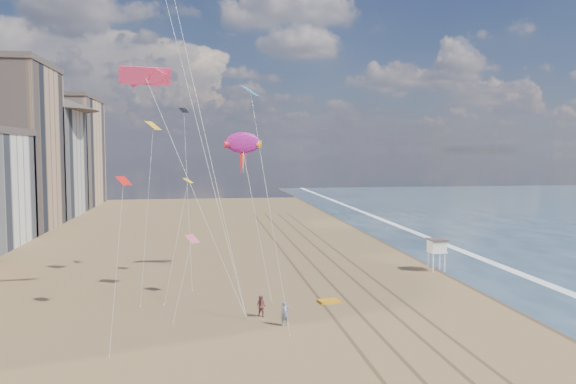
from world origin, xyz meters
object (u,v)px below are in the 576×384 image
object	(u,v)px
lifeguard_stand	(437,246)
show_kite	(243,143)
grounded_kite	(329,301)
kite_flyer_b	(261,306)
kite_flyer_a	(285,314)

from	to	relation	value
lifeguard_stand	show_kite	size ratio (longest dim) A/B	0.19
grounded_kite	show_kite	bearing A→B (deg)	104.33
kite_flyer_b	show_kite	bearing A→B (deg)	123.33
show_kite	kite_flyer_a	distance (m)	24.51
grounded_kite	kite_flyer_a	distance (m)	7.94
lifeguard_stand	kite_flyer_b	xyz separation A→B (m)	(-21.59, -14.67, -1.95)
lifeguard_stand	show_kite	world-z (taller)	show_kite
grounded_kite	kite_flyer_b	bearing A→B (deg)	-162.55
lifeguard_stand	kite_flyer_b	world-z (taller)	lifeguard_stand
lifeguard_stand	kite_flyer_a	size ratio (longest dim) A/B	1.89
grounded_kite	kite_flyer_a	size ratio (longest dim) A/B	0.97
kite_flyer_a	kite_flyer_b	bearing A→B (deg)	107.78
show_kite	kite_flyer_a	world-z (taller)	show_kite
grounded_kite	show_kite	xyz separation A→B (m)	(-6.77, 14.15, 14.46)
grounded_kite	kite_flyer_b	world-z (taller)	kite_flyer_b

